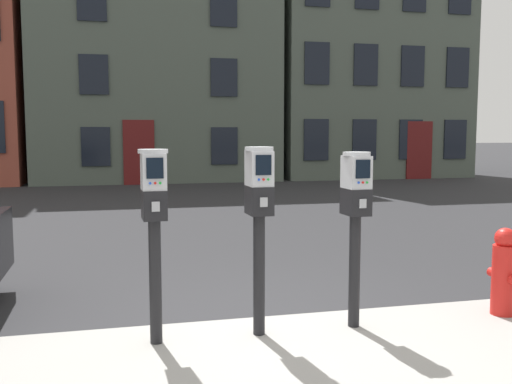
{
  "coord_description": "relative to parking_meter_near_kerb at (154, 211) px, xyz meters",
  "views": [
    {
      "loc": [
        -1.17,
        -4.39,
        1.69
      ],
      "look_at": [
        -0.13,
        -0.1,
        1.24
      ],
      "focal_mm": 40.39,
      "sensor_mm": 36.0,
      "label": 1
    }
  ],
  "objects": [
    {
      "name": "townhouse_orange_brick",
      "position": [
        9.24,
        18.19,
        4.12
      ],
      "size": [
        7.26,
        6.68,
        10.49
      ],
      "color": "#4C564C",
      "rests_on": "ground_plane"
    },
    {
      "name": "ground_plane",
      "position": [
        0.92,
        0.2,
        -1.13
      ],
      "size": [
        160.0,
        160.0,
        0.0
      ],
      "primitive_type": "plane",
      "color": "#28282B"
    },
    {
      "name": "fire_hydrant",
      "position": [
        2.93,
        -0.01,
        -0.62
      ],
      "size": [
        0.2,
        0.36,
        0.75
      ],
      "color": "red",
      "rests_on": "sidewalk_slab"
    },
    {
      "name": "townhouse_brick_corner",
      "position": [
        1.18,
        17.65,
        3.41
      ],
      "size": [
        8.34,
        5.58,
        9.07
      ],
      "color": "#4C564C",
      "rests_on": "ground_plane"
    },
    {
      "name": "parking_meter_end_of_row",
      "position": [
        1.57,
        -0.0,
        -0.02
      ],
      "size": [
        0.22,
        0.26,
        1.4
      ],
      "rotation": [
        0.0,
        0.0,
        -1.54
      ],
      "color": "black",
      "rests_on": "sidewalk_slab"
    },
    {
      "name": "parking_meter_twin_adjacent",
      "position": [
        0.78,
        0.0,
        0.01
      ],
      "size": [
        0.22,
        0.26,
        1.45
      ],
      "rotation": [
        0.0,
        0.0,
        -1.54
      ],
      "color": "black",
      "rests_on": "sidewalk_slab"
    },
    {
      "name": "parking_meter_near_kerb",
      "position": [
        0.0,
        0.0,
        0.0
      ],
      "size": [
        0.22,
        0.26,
        1.43
      ],
      "rotation": [
        0.0,
        0.0,
        -1.54
      ],
      "color": "black",
      "rests_on": "sidewalk_slab"
    }
  ]
}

